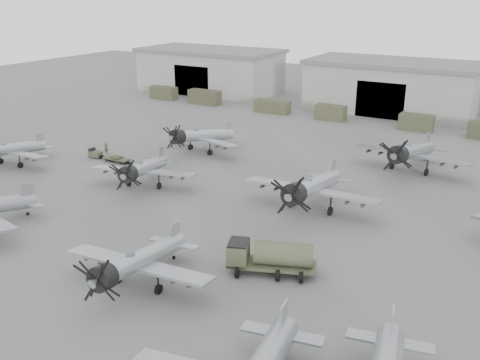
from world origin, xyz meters
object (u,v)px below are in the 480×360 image
Objects in this scene: aircraft_mid_1 at (142,169)px; aircraft_far_0 at (199,136)px; aircraft_mid_0 at (7,150)px; ground_crew at (106,148)px; aircraft_mid_2 at (311,188)px; tug_trailer at (103,156)px; aircraft_near_1 at (135,262)px; aircraft_far_1 at (410,152)px; fuel_tanker at (271,255)px.

aircraft_mid_1 is 0.95× the size of aircraft_far_0.
ground_crew is (6.63, 9.76, -1.28)m from aircraft_mid_0.
aircraft_mid_2 is (18.20, 3.14, 0.33)m from aircraft_mid_1.
aircraft_far_0 is 2.00× the size of tug_trailer.
tug_trailer is (-24.18, 21.70, -1.66)m from aircraft_near_1.
aircraft_far_0 is at bearing 150.72° from aircraft_mid_2.
tug_trailer is (-34.64, -14.41, -2.02)m from aircraft_far_1.
aircraft_far_1 is at bearing -52.87° from ground_crew.
aircraft_mid_2 is at bearing 5.01° from aircraft_mid_0.
aircraft_far_0 is 1.76× the size of fuel_tanker.
tug_trailer is at bearing -151.20° from aircraft_far_1.
aircraft_mid_2 reaches higher than aircraft_mid_0.
fuel_tanker is at bearing -81.53° from aircraft_mid_2.
aircraft_mid_1 is 0.86× the size of aircraft_far_1.
aircraft_mid_1 is at bearing -68.94° from aircraft_far_0.
aircraft_mid_1 is at bearing 3.78° from aircraft_mid_0.
tug_trailer is at bearing 40.99° from aircraft_mid_0.
aircraft_mid_0 reaches higher than ground_crew.
tug_trailer is at bearing -127.52° from ground_crew.
aircraft_mid_1 reaches higher than ground_crew.
tug_trailer is 2.38m from ground_crew.
aircraft_far_0 is (-20.45, 10.85, -0.23)m from aircraft_mid_2.
aircraft_mid_2 is at bearing -6.83° from aircraft_mid_1.
aircraft_near_1 is 35.01m from aircraft_mid_0.
fuel_tanker is at bearing 38.93° from aircraft_near_1.
aircraft_mid_2 is 8.71× the size of ground_crew.
aircraft_far_0 reaches higher than ground_crew.
aircraft_far_0 reaches higher than aircraft_near_1.
ground_crew is at bearing 170.85° from aircraft_mid_2.
aircraft_mid_1 is at bearing -171.56° from aircraft_mid_2.
aircraft_mid_1 reaches higher than tug_trailer.
aircraft_far_1 reaches higher than fuel_tanker.
aircraft_mid_1 is 12.41m from tug_trailer.
fuel_tanker is (20.36, -9.36, -0.66)m from aircraft_mid_1.
fuel_tanker is 1.14× the size of tug_trailer.
aircraft_mid_1 is 1.67× the size of fuel_tanker.
tug_trailer is at bearing 133.15° from aircraft_near_1.
ground_crew is (-12.39, 7.34, -1.37)m from aircraft_mid_1.
aircraft_mid_0 is 23.46m from aircraft_far_0.
aircraft_mid_1 is at bearing 134.42° from fuel_tanker.
aircraft_mid_0 is 19.17m from aircraft_mid_1.
aircraft_mid_1 reaches higher than aircraft_mid_0.
aircraft_far_1 is at bearing 68.91° from aircraft_near_1.
aircraft_mid_0 is 0.96× the size of aircraft_mid_1.
ground_crew reaches higher than tug_trailer.
aircraft_mid_2 reaches higher than aircraft_mid_1.
aircraft_mid_2 is 30.92m from ground_crew.
aircraft_mid_1 is 0.87× the size of aircraft_mid_2.
fuel_tanker is (7.23, 6.95, -0.64)m from aircraft_near_1.
aircraft_mid_0 is at bearing 149.12° from fuel_tanker.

